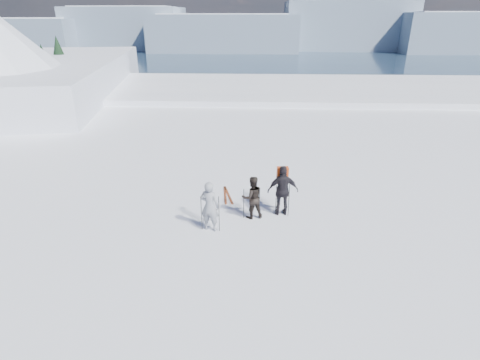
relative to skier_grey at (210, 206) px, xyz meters
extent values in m
plane|color=white|center=(3.51, 57.14, -18.42)|extent=(220.00, 208.01, 71.62)
cube|color=white|center=(3.51, 27.14, -7.42)|extent=(180.00, 16.00, 14.00)
plane|color=#22364E|center=(3.51, 287.14, -30.92)|extent=(820.00, 820.00, 0.00)
cube|color=slate|center=(-276.49, 437.14, -13.92)|extent=(150.00, 80.00, 34.00)
cube|color=white|center=(-276.49, 437.14, 0.08)|extent=(127.50, 70.00, 8.00)
cube|color=slate|center=(-156.49, 467.14, -7.92)|extent=(130.00, 80.00, 46.00)
cube|color=white|center=(-156.49, 467.14, 12.08)|extent=(110.50, 70.00, 8.00)
cube|color=slate|center=(-36.49, 437.14, -11.92)|extent=(160.00, 80.00, 38.00)
cube|color=white|center=(-36.49, 437.14, 4.08)|extent=(136.00, 70.00, 8.00)
cube|color=slate|center=(103.51, 467.14, -4.92)|extent=(140.00, 80.00, 52.00)
cube|color=white|center=(103.51, 467.14, 18.08)|extent=(119.00, 70.00, 8.00)
cube|color=slate|center=(233.51, 437.14, -10.92)|extent=(160.00, 80.00, 40.00)
cube|color=white|center=(233.51, 437.14, 6.08)|extent=(136.00, 70.00, 8.00)
cube|color=white|center=(-24.49, 25.14, -5.92)|extent=(29.19, 35.68, 16.00)
cube|color=#2D2B28|center=(-18.49, 33.14, -9.92)|extent=(21.55, 17.87, 14.25)
cone|color=black|center=(-16.49, 27.14, -3.42)|extent=(6.16, 6.16, 11.00)
cone|color=black|center=(-15.49, 32.14, -3.92)|extent=(5.60, 5.60, 10.00)
cone|color=black|center=(-14.49, 29.14, -3.92)|extent=(5.60, 5.60, 10.00)
cone|color=black|center=(-23.49, 33.14, -2.92)|extent=(6.72, 6.72, 12.00)
cone|color=black|center=(-18.49, 25.14, -4.42)|extent=(5.04, 5.04, 9.00)
cone|color=black|center=(-20.49, 31.14, -2.42)|extent=(7.28, 7.28, 13.00)
cone|color=black|center=(-21.49, 28.14, -3.42)|extent=(6.16, 6.16, 11.00)
imported|color=gray|center=(0.00, 0.00, 0.00)|extent=(0.76, 0.59, 1.85)
imported|color=black|center=(1.46, 0.95, -0.10)|extent=(0.95, 0.84, 1.65)
imported|color=black|center=(2.59, 1.25, 0.06)|extent=(1.19, 0.58, 1.96)
cube|color=#D04413|center=(2.57, 1.50, 1.36)|extent=(0.44, 0.27, 0.63)
cylinder|color=black|center=(-0.29, -0.02, -0.27)|extent=(0.02, 0.02, 1.30)
cylinder|color=black|center=(0.33, -0.09, -0.25)|extent=(0.02, 0.02, 1.35)
cylinder|color=black|center=(1.15, 0.89, -0.33)|extent=(0.02, 0.02, 1.18)
cylinder|color=black|center=(1.73, 0.83, -0.29)|extent=(0.02, 0.02, 1.26)
cylinder|color=black|center=(2.36, 1.20, -0.31)|extent=(0.02, 0.02, 1.23)
cylinder|color=black|center=(2.82, 1.12, -0.26)|extent=(0.02, 0.02, 1.32)
cube|color=black|center=(0.30, 2.77, -0.91)|extent=(0.28, 1.70, 0.03)
cube|color=black|center=(0.44, 2.77, -0.91)|extent=(0.54, 1.66, 0.03)
camera|label=1|loc=(1.58, -11.39, 6.04)|focal=28.00mm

